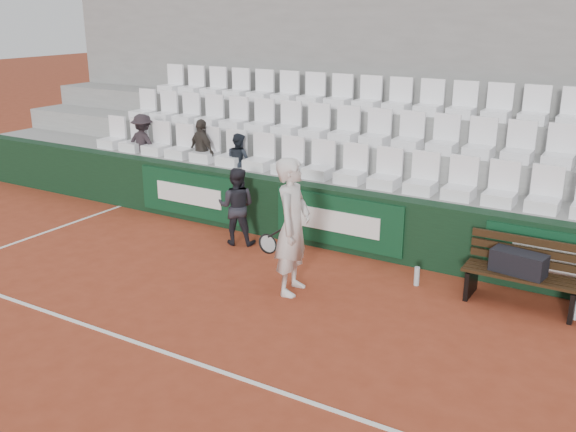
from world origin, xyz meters
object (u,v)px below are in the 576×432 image
at_px(tennis_player, 293,227).
at_px(spectator_a, 142,122).
at_px(ball_kid, 237,206).
at_px(spectator_b, 201,128).
at_px(water_bottle_near, 417,276).
at_px(bench_left, 521,290).
at_px(spectator_c, 238,137).
at_px(sports_bag_left, 519,263).
at_px(water_bottle_far, 576,310).

distance_m(tennis_player, spectator_a, 5.38).
height_order(ball_kid, spectator_b, spectator_b).
xyz_separation_m(water_bottle_near, tennis_player, (-1.41, -1.07, 0.81)).
height_order(spectator_a, spectator_b, spectator_b).
relative_size(bench_left, spectator_a, 1.25).
bearing_deg(ball_kid, spectator_a, -41.67).
bearing_deg(spectator_c, sports_bag_left, -176.77).
height_order(ball_kid, spectator_a, spectator_a).
bearing_deg(spectator_a, water_bottle_near, 168.60).
height_order(water_bottle_near, water_bottle_far, water_bottle_near).
height_order(water_bottle_near, spectator_b, spectator_b).
bearing_deg(tennis_player, sports_bag_left, 22.40).
bearing_deg(spectator_b, bench_left, -171.90).
relative_size(spectator_b, spectator_c, 1.18).
distance_m(sports_bag_left, water_bottle_near, 1.40).
height_order(water_bottle_near, tennis_player, tennis_player).
height_order(sports_bag_left, water_bottle_near, sports_bag_left).
distance_m(sports_bag_left, tennis_player, 2.98).
height_order(tennis_player, spectator_b, spectator_b).
height_order(bench_left, spectator_b, spectator_b).
bearing_deg(spectator_b, water_bottle_near, -175.81).
distance_m(sports_bag_left, spectator_b, 6.27).
relative_size(sports_bag_left, spectator_a, 0.58).
xyz_separation_m(ball_kid, spectator_a, (-3.07, 1.16, 0.95)).
xyz_separation_m(water_bottle_far, spectator_a, (-8.30, 1.22, 1.47)).
relative_size(sports_bag_left, water_bottle_near, 2.52).
height_order(spectator_b, spectator_c, spectator_b).
relative_size(tennis_player, spectator_c, 1.82).
relative_size(spectator_a, spectator_b, 0.98).
height_order(bench_left, ball_kid, ball_kid).
distance_m(tennis_player, spectator_b, 4.12).
bearing_deg(sports_bag_left, water_bottle_near, -177.39).
xyz_separation_m(tennis_player, spectator_a, (-4.81, 2.31, 0.66)).
distance_m(sports_bag_left, spectator_c, 5.44).
bearing_deg(spectator_b, spectator_c, -161.07).
height_order(bench_left, spectator_c, spectator_c).
distance_m(water_bottle_near, water_bottle_far, 2.08).
xyz_separation_m(water_bottle_near, spectator_c, (-3.90, 1.25, 1.38)).
bearing_deg(water_bottle_far, sports_bag_left, 177.75).
xyz_separation_m(sports_bag_left, water_bottle_far, (0.75, -0.03, -0.47)).
bearing_deg(water_bottle_near, water_bottle_far, 0.85).
distance_m(ball_kid, spectator_c, 1.63).
relative_size(bench_left, sports_bag_left, 2.18).
xyz_separation_m(bench_left, water_bottle_near, (-1.39, -0.07, -0.09)).
xyz_separation_m(water_bottle_far, ball_kid, (-5.23, 0.06, 0.52)).
height_order(water_bottle_far, tennis_player, tennis_player).
distance_m(water_bottle_far, spectator_b, 7.09).
xyz_separation_m(bench_left, ball_kid, (-4.54, 0.02, 0.42)).
bearing_deg(tennis_player, bench_left, 22.16).
bearing_deg(tennis_player, spectator_a, 154.32).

